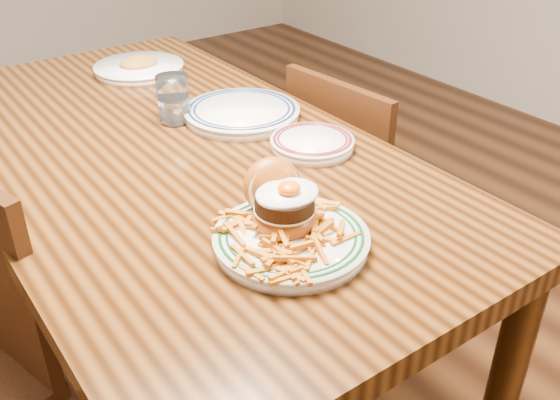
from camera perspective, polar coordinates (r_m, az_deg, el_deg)
floor at (r=1.92m, az=-8.10°, el=-15.71°), size 6.00×6.00×0.00m
table at (r=1.51m, az=-9.91°, el=1.89°), size 0.85×1.60×0.75m
chair_right at (r=1.89m, az=7.13°, el=0.54°), size 0.41×0.41×0.82m
main_plate at (r=1.09m, az=0.73°, el=-2.32°), size 0.27×0.29×0.13m
side_plate at (r=1.43m, az=2.96°, el=5.27°), size 0.19×0.19×0.03m
rear_plate at (r=1.59m, az=-3.50°, el=8.02°), size 0.29×0.29×0.03m
water_glass at (r=1.58m, az=-9.70°, el=8.83°), size 0.08×0.08×0.12m
far_plate at (r=1.96m, az=-12.77°, el=11.73°), size 0.27×0.27×0.05m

